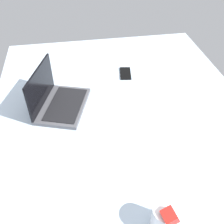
{
  "coord_description": "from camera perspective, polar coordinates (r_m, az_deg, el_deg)",
  "views": [
    {
      "loc": [
        -101.0,
        23.17,
        110.3
      ],
      "look_at": [
        -4.12,
        6.95,
        24.0
      ],
      "focal_mm": 41.75,
      "sensor_mm": 36.0,
      "label": 1
    }
  ],
  "objects": [
    {
      "name": "cell_phone",
      "position": [
        1.7,
        2.95,
        8.44
      ],
      "size": [
        14.84,
        8.77,
        0.8
      ],
      "primitive_type": "cube",
      "rotation": [
        0.0,
        0.0,
        4.57
      ],
      "color": "black",
      "rests_on": "bed_mattress"
    },
    {
      "name": "laptop",
      "position": [
        1.44,
        -11.91,
        2.53
      ],
      "size": [
        38.56,
        32.22,
        23.0
      ],
      "rotation": [
        0.0,
        0.0,
        -0.32
      ],
      "color": "#4C4C51",
      "rests_on": "bed_mattress"
    },
    {
      "name": "bed_mattress",
      "position": [
        1.45,
        2.45,
        -3.1
      ],
      "size": [
        180.0,
        140.0,
        18.0
      ],
      "primitive_type": "cube",
      "color": "silver",
      "rests_on": "ground"
    },
    {
      "name": "snack_cup",
      "position": [
        0.98,
        11.46,
        -21.72
      ],
      "size": [
        9.75,
        9.73,
        14.14
      ],
      "color": "silver",
      "rests_on": "bed_mattress"
    }
  ]
}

